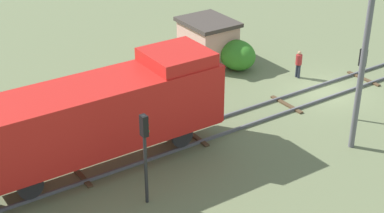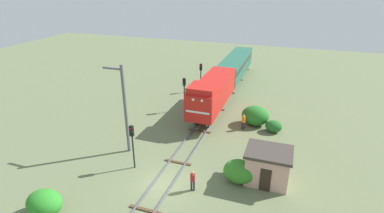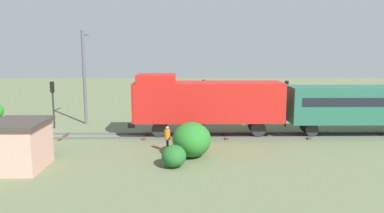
{
  "view_description": "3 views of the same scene",
  "coord_description": "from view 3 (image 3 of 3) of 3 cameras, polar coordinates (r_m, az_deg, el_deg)",
  "views": [
    {
      "loc": [
        -20.91,
        23.25,
        14.62
      ],
      "look_at": [
        -1.05,
        9.98,
        2.35
      ],
      "focal_mm": 55.0,
      "sensor_mm": 36.0,
      "label": 1
    },
    {
      "loc": [
        8.34,
        -17.23,
        14.76
      ],
      "look_at": [
        -1.26,
        10.41,
        2.15
      ],
      "focal_mm": 28.0,
      "sensor_mm": 36.0,
      "label": 2
    },
    {
      "loc": [
        27.81,
        12.36,
        6.74
      ],
      "look_at": [
        -0.1,
        12.77,
        2.31
      ],
      "focal_mm": 35.0,
      "sensor_mm": 36.0,
      "label": 3
    }
  ],
  "objects": [
    {
      "name": "worker_by_signal",
      "position": [
        24.33,
        -3.78,
        -4.65
      ],
      "size": [
        0.38,
        0.38,
        1.7
      ],
      "rotation": [
        0.0,
        0.0,
        3.35
      ],
      "color": "#262B38",
      "rests_on": "ground"
    },
    {
      "name": "traffic_signal_mid",
      "position": [
        31.48,
        1.73,
        1.87
      ],
      "size": [
        0.32,
        0.34,
        4.05
      ],
      "color": "#262628",
      "rests_on": "ground"
    },
    {
      "name": "bush_far",
      "position": [
        21.44,
        -2.78,
        -7.55
      ],
      "size": [
        1.72,
        1.41,
        1.25
      ],
      "primitive_type": "ellipsoid",
      "color": "#226126",
      "rests_on": "ground"
    },
    {
      "name": "traffic_signal_far",
      "position": [
        32.78,
        14.16,
        1.75
      ],
      "size": [
        0.32,
        0.34,
        3.93
      ],
      "color": "#262628",
      "rests_on": "ground"
    },
    {
      "name": "bush_mid",
      "position": [
        25.19,
        -24.56,
        -5.17
      ],
      "size": [
        2.52,
        2.06,
        1.83
      ],
      "primitive_type": "ellipsoid",
      "color": "#368326",
      "rests_on": "ground"
    },
    {
      "name": "railway_track",
      "position": [
        31.15,
        -24.27,
        -4.14
      ],
      "size": [
        2.4,
        73.44,
        0.16
      ],
      "color": "#595960",
      "rests_on": "ground"
    },
    {
      "name": "locomotive",
      "position": [
        28.12,
        2.06,
        0.91
      ],
      "size": [
        2.9,
        11.6,
        4.6
      ],
      "color": "red",
      "rests_on": "railway_track"
    },
    {
      "name": "ground_plane",
      "position": [
        31.17,
        -24.26,
        -4.27
      ],
      "size": [
        110.15,
        110.15,
        0.0
      ],
      "primitive_type": "plane",
      "color": "#66704C"
    },
    {
      "name": "passenger_car_leading",
      "position": [
        31.76,
        26.85,
        0.42
      ],
      "size": [
        2.84,
        14.0,
        3.66
      ],
      "color": "#26604C",
      "rests_on": "railway_track"
    },
    {
      "name": "relay_hut",
      "position": [
        22.96,
        -24.82,
        -5.29
      ],
      "size": [
        3.5,
        2.9,
        2.74
      ],
      "color": "#D19E8C",
      "rests_on": "ground"
    },
    {
      "name": "bush_back",
      "position": [
        23.3,
        -0.06,
        -5.05
      ],
      "size": [
        2.94,
        2.41,
        2.14
      ],
      "primitive_type": "ellipsoid",
      "color": "#277126",
      "rests_on": "ground"
    },
    {
      "name": "worker_near_track",
      "position": [
        28.82,
        -26.2,
        -3.41
      ],
      "size": [
        0.38,
        0.38,
        1.7
      ],
      "rotation": [
        0.0,
        0.0,
        3.59
      ],
      "color": "#262B38",
      "rests_on": "ground"
    },
    {
      "name": "traffic_signal_near",
      "position": [
        33.19,
        -20.48,
        1.53
      ],
      "size": [
        0.32,
        0.34,
        3.93
      ],
      "color": "#262628",
      "rests_on": "ground"
    },
    {
      "name": "catenary_mast",
      "position": [
        34.14,
        -16.08,
        4.66
      ],
      "size": [
        1.94,
        0.28,
        8.21
      ],
      "color": "#595960",
      "rests_on": "ground"
    }
  ]
}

